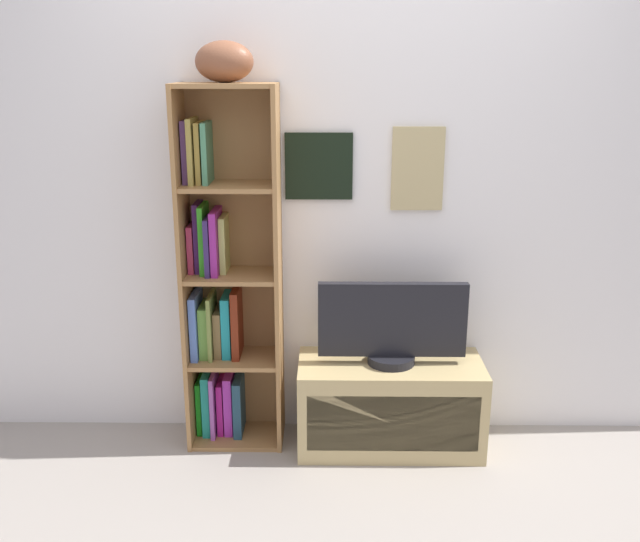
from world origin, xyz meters
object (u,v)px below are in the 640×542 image
Objects in this scene: tv_stand at (390,404)px; bookshelf at (224,289)px; football at (224,62)px; television at (392,325)px.

bookshelf is at bearing 173.55° from tv_stand.
bookshelf is 6.57× the size of football.
bookshelf is 0.80m from television.
football reaches higher than tv_stand.
tv_stand is at bearing -6.45° from bookshelf.
television is (0.78, -0.09, -0.14)m from bookshelf.
television is (0.00, 0.00, 0.40)m from tv_stand.
television reaches higher than tv_stand.
football reaches higher than bookshelf.
tv_stand is at bearing -4.38° from football.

